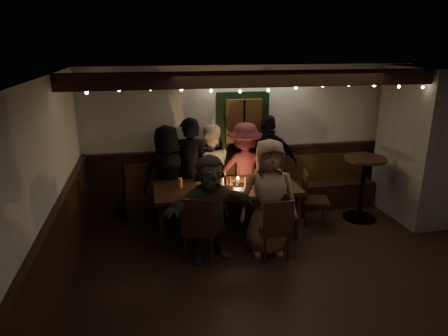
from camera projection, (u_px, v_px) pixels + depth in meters
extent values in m
cube|color=black|center=(299.00, 275.00, 5.32)|extent=(6.00, 5.00, 0.01)
cube|color=black|center=(311.00, 76.00, 4.54)|extent=(6.00, 5.00, 0.01)
cube|color=silver|center=(252.00, 138.00, 7.28)|extent=(6.00, 0.01, 2.60)
cube|color=silver|center=(47.00, 201.00, 4.38)|extent=(0.01, 5.00, 2.60)
cube|color=black|center=(252.00, 178.00, 7.47)|extent=(6.00, 0.05, 1.10)
cube|color=black|center=(58.00, 261.00, 4.61)|extent=(0.05, 5.00, 1.10)
cube|color=#5F5E57|center=(417.00, 144.00, 6.82)|extent=(0.70, 1.40, 2.60)
cube|color=black|center=(255.00, 199.00, 7.34)|extent=(4.60, 0.45, 0.45)
cube|color=#563818|center=(253.00, 171.00, 7.37)|extent=(4.60, 0.06, 0.50)
cube|color=black|center=(243.00, 120.00, 7.07)|extent=(0.95, 0.04, 1.00)
cube|color=#563818|center=(243.00, 121.00, 7.02)|extent=(0.64, 0.12, 0.76)
cube|color=black|center=(282.00, 79.00, 5.51)|extent=(6.00, 0.16, 0.22)
sphere|color=#FFE599|center=(87.00, 93.00, 5.05)|extent=(0.04, 0.04, 0.04)
sphere|color=#FFE599|center=(119.00, 90.00, 5.12)|extent=(0.04, 0.04, 0.04)
sphere|color=#FFE599|center=(151.00, 89.00, 5.19)|extent=(0.04, 0.04, 0.04)
sphere|color=#FFE599|center=(181.00, 90.00, 5.27)|extent=(0.04, 0.04, 0.04)
sphere|color=#FFE599|center=(211.00, 91.00, 5.35)|extent=(0.04, 0.04, 0.04)
sphere|color=#FFE599|center=(240.00, 91.00, 5.43)|extent=(0.04, 0.04, 0.04)
sphere|color=#FFE599|center=(268.00, 90.00, 5.50)|extent=(0.04, 0.04, 0.04)
sphere|color=#FFE599|center=(296.00, 88.00, 5.57)|extent=(0.04, 0.04, 0.04)
sphere|color=#FFE599|center=(323.00, 86.00, 5.63)|extent=(0.04, 0.04, 0.04)
sphere|color=#FFE599|center=(349.00, 85.00, 5.71)|extent=(0.04, 0.04, 0.04)
sphere|color=#FFE599|center=(374.00, 85.00, 5.78)|extent=(0.04, 0.04, 0.04)
sphere|color=#FFE599|center=(399.00, 87.00, 5.87)|extent=(0.04, 0.04, 0.04)
sphere|color=#FFE599|center=(423.00, 87.00, 5.94)|extent=(0.04, 0.04, 0.04)
sphere|color=#FFE599|center=(446.00, 86.00, 6.02)|extent=(0.04, 0.04, 0.04)
cube|color=black|center=(226.00, 188.00, 6.27)|extent=(2.26, 0.97, 0.06)
cylinder|color=black|center=(162.00, 228.00, 5.83)|extent=(0.08, 0.08, 0.74)
cylinder|color=black|center=(160.00, 207.00, 6.57)|extent=(0.08, 0.08, 0.74)
cylinder|color=black|center=(297.00, 217.00, 6.21)|extent=(0.08, 0.08, 0.74)
cylinder|color=black|center=(280.00, 198.00, 6.96)|extent=(0.08, 0.08, 0.74)
cylinder|color=#BF7226|center=(180.00, 182.00, 6.22)|extent=(0.08, 0.08, 0.15)
cylinder|color=#BF7226|center=(198.00, 188.00, 5.98)|extent=(0.08, 0.08, 0.15)
cylinder|color=silver|center=(222.00, 179.00, 6.38)|extent=(0.08, 0.08, 0.15)
cylinder|color=#BF7226|center=(247.00, 182.00, 6.23)|extent=(0.08, 0.08, 0.15)
cylinder|color=silver|center=(262.00, 174.00, 6.59)|extent=(0.08, 0.08, 0.15)
cylinder|color=#BF7226|center=(279.00, 182.00, 6.23)|extent=(0.08, 0.08, 0.15)
cylinder|color=white|center=(196.00, 196.00, 5.86)|extent=(0.28, 0.28, 0.02)
cube|color=#B2B2B7|center=(227.00, 186.00, 6.20)|extent=(0.17, 0.11, 0.05)
cylinder|color=#990C0C|center=(225.00, 183.00, 6.18)|extent=(0.04, 0.04, 0.17)
cylinder|color=gold|center=(229.00, 182.00, 6.19)|extent=(0.04, 0.04, 0.17)
cylinder|color=silver|center=(238.00, 182.00, 6.34)|extent=(0.05, 0.05, 0.09)
sphere|color=#FFB24C|center=(238.00, 178.00, 6.32)|extent=(0.03, 0.03, 0.03)
cube|color=black|center=(201.00, 229.00, 5.61)|extent=(0.56, 0.56, 0.04)
cube|color=black|center=(197.00, 217.00, 5.34)|extent=(0.44, 0.18, 0.51)
cylinder|color=black|center=(215.00, 239.00, 5.83)|extent=(0.04, 0.04, 0.43)
cylinder|color=black|center=(211.00, 252.00, 5.49)|extent=(0.04, 0.04, 0.43)
cylinder|color=black|center=(191.00, 238.00, 5.87)|extent=(0.04, 0.04, 0.43)
cylinder|color=black|center=(186.00, 250.00, 5.53)|extent=(0.04, 0.04, 0.43)
cube|color=black|center=(273.00, 229.00, 5.67)|extent=(0.42, 0.42, 0.04)
cube|color=black|center=(279.00, 218.00, 5.42)|extent=(0.42, 0.04, 0.48)
cylinder|color=black|center=(280.00, 237.00, 5.93)|extent=(0.04, 0.04, 0.41)
cylinder|color=black|center=(288.00, 248.00, 5.62)|extent=(0.04, 0.04, 0.41)
cylinder|color=black|center=(258.00, 239.00, 5.87)|extent=(0.04, 0.04, 0.41)
cylinder|color=black|center=(265.00, 250.00, 5.55)|extent=(0.04, 0.04, 0.41)
cube|color=black|center=(315.00, 200.00, 6.72)|extent=(0.51, 0.51, 0.04)
cube|color=black|center=(305.00, 186.00, 6.66)|extent=(0.15, 0.41, 0.48)
cylinder|color=black|center=(326.00, 217.00, 6.62)|extent=(0.04, 0.04, 0.41)
cylinder|color=black|center=(306.00, 216.00, 6.64)|extent=(0.04, 0.04, 0.41)
cylinder|color=black|center=(323.00, 209.00, 6.94)|extent=(0.04, 0.04, 0.41)
cylinder|color=black|center=(303.00, 208.00, 6.96)|extent=(0.04, 0.04, 0.41)
cylinder|color=black|center=(359.00, 217.00, 7.05)|extent=(0.57, 0.57, 0.03)
cylinder|color=black|center=(362.00, 189.00, 6.89)|extent=(0.08, 0.08, 1.09)
cylinder|color=black|center=(365.00, 159.00, 6.73)|extent=(0.70, 0.70, 0.04)
imported|color=black|center=(168.00, 175.00, 6.69)|extent=(0.90, 0.66, 1.69)
imported|color=black|center=(190.00, 170.00, 6.74)|extent=(0.72, 0.52, 1.81)
imported|color=beige|center=(210.00, 171.00, 6.95)|extent=(0.85, 0.69, 1.65)
imported|color=#571F26|center=(245.00, 170.00, 6.99)|extent=(1.14, 0.74, 1.67)
imported|color=black|center=(268.00, 165.00, 7.08)|extent=(1.09, 0.56, 1.78)
imported|color=#41392C|center=(210.00, 209.00, 5.52)|extent=(1.49, 0.73, 1.54)
imported|color=#916A55|center=(268.00, 198.00, 5.68)|extent=(0.88, 0.62, 1.71)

